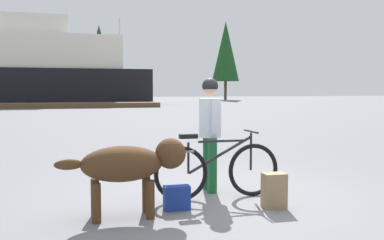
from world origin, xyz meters
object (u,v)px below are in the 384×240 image
(backpack, at_px, (274,191))
(ferry_boat, at_px, (4,71))
(handbag_pannier, at_px, (177,198))
(person_cyclist, at_px, (210,124))
(bicycle, at_px, (217,170))
(dog, at_px, (130,164))
(sailboat_moored, at_px, (120,98))

(backpack, bearing_deg, ferry_boat, 101.99)
(handbag_pannier, bearing_deg, person_cyclist, 49.50)
(backpack, bearing_deg, bicycle, 130.21)
(ferry_boat, bearing_deg, handbag_pannier, -79.62)
(dog, xyz_separation_m, ferry_boat, (-6.55, 39.13, 2.58))
(bicycle, bearing_deg, backpack, -49.79)
(sailboat_moored, bearing_deg, dog, -96.24)
(person_cyclist, xyz_separation_m, sailboat_moored, (3.42, 42.06, -0.47))
(person_cyclist, xyz_separation_m, handbag_pannier, (-0.70, -0.82, -0.84))
(handbag_pannier, bearing_deg, dog, -165.68)
(person_cyclist, xyz_separation_m, ferry_boat, (-7.84, 38.16, 2.21))
(person_cyclist, bearing_deg, dog, -143.04)
(person_cyclist, height_order, sailboat_moored, sailboat_moored)
(backpack, distance_m, ferry_boat, 40.22)
(dog, relative_size, sailboat_moored, 0.16)
(person_cyclist, relative_size, ferry_boat, 0.06)
(ferry_boat, bearing_deg, backpack, -78.01)
(dog, bearing_deg, person_cyclist, 36.96)
(handbag_pannier, bearing_deg, bicycle, 29.52)
(dog, xyz_separation_m, sailboat_moored, (4.71, 43.03, -0.10))
(bicycle, distance_m, backpack, 0.85)
(backpack, relative_size, handbag_pannier, 1.38)
(person_cyclist, bearing_deg, backpack, -65.47)
(person_cyclist, distance_m, handbag_pannier, 1.36)
(ferry_boat, xyz_separation_m, sailboat_moored, (11.26, 3.90, -2.68))
(person_cyclist, height_order, handbag_pannier, person_cyclist)
(handbag_pannier, xyz_separation_m, sailboat_moored, (4.12, 42.88, 0.37))
(person_cyclist, xyz_separation_m, dog, (-1.29, -0.97, -0.36))
(backpack, bearing_deg, dog, 176.46)
(bicycle, distance_m, person_cyclist, 0.74)
(dog, xyz_separation_m, handbag_pannier, (0.59, 0.15, -0.47))
(bicycle, xyz_separation_m, person_cyclist, (0.04, 0.45, 0.59))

